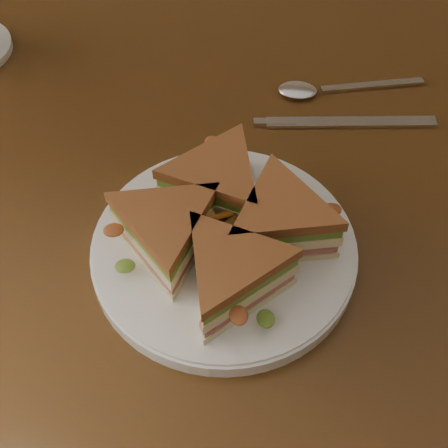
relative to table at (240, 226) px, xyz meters
name	(u,v)px	position (x,y,z in m)	size (l,w,h in m)	color
ground	(234,420)	(0.00, 0.00, -0.65)	(6.00, 6.00, 0.00)	brown
table	(240,226)	(0.00, 0.00, 0.00)	(1.20, 0.80, 0.75)	#351E0C
plate	(224,250)	(-0.01, -0.11, 0.11)	(0.26, 0.26, 0.02)	white
sandwich_wedges	(224,227)	(-0.01, -0.11, 0.14)	(0.25, 0.25, 0.06)	#F2E7B3
crisps_mound	(224,230)	(-0.01, -0.11, 0.14)	(0.09, 0.09, 0.05)	#C36719
spoon	(316,89)	(0.08, 0.14, 0.10)	(0.18, 0.06, 0.01)	silver
knife	(339,123)	(0.11, 0.09, 0.10)	(0.22, 0.04, 0.00)	silver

